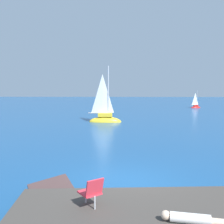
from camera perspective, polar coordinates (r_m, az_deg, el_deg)
name	(u,v)px	position (r m, az deg, el deg)	size (l,w,h in m)	color
ground_plane	(126,182)	(10.54, 2.98, -14.71)	(160.00, 160.00, 0.00)	navy
boulder_seaward	(52,196)	(9.51, -12.74, -17.15)	(1.33, 1.07, 0.73)	#483433
boulder_inland	(176,208)	(8.71, 13.63, -19.37)	(0.93, 0.75, 0.51)	#3E3A3A
sailboat_near	(105,119)	(27.02, -1.50, -1.46)	(3.37, 1.19, 6.21)	yellow
sailboat_far	(196,107)	(46.84, 17.48, 1.08)	(1.79, 0.95, 3.24)	red
person_sunbather	(196,219)	(6.79, 17.57, -21.04)	(1.75, 0.50, 0.25)	white
beach_chair	(92,191)	(7.16, -4.34, -16.45)	(0.74, 0.76, 0.80)	#E03342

